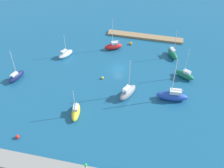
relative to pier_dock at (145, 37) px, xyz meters
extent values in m
plane|color=#19567F|center=(4.93, 16.28, -0.33)|extent=(160.00, 160.00, 0.00)
cube|color=#997A56|center=(0.00, 0.00, 0.00)|extent=(22.80, 2.48, 0.66)
sphere|color=green|center=(4.14, 48.82, 4.46)|extent=(0.56, 0.56, 0.56)
ellipsoid|color=#19724C|center=(-12.36, 16.11, 0.57)|extent=(5.34, 3.83, 1.80)
cube|color=silver|center=(-12.72, 16.30, 1.82)|extent=(2.10, 1.74, 0.70)
cylinder|color=silver|center=(-12.13, 16.00, 5.02)|extent=(0.12, 0.12, 7.10)
cylinder|color=silver|center=(-12.95, 16.41, 2.32)|extent=(1.68, 0.92, 0.10)
ellipsoid|color=red|center=(8.16, 7.86, 0.57)|extent=(5.43, 3.82, 1.80)
cube|color=silver|center=(7.79, 7.69, 1.78)|extent=(2.14, 1.76, 0.63)
cylinder|color=silver|center=(8.39, 7.97, 5.50)|extent=(0.12, 0.12, 8.06)
cylinder|color=silver|center=(7.36, 7.49, 2.25)|extent=(2.10, 1.06, 0.10)
ellipsoid|color=gray|center=(0.69, 25.78, 0.76)|extent=(4.19, 6.19, 2.18)
cube|color=silver|center=(0.88, 26.21, 2.30)|extent=(1.94, 2.42, 0.90)
cylinder|color=silver|center=(0.57, 25.51, 6.02)|extent=(0.14, 0.14, 8.33)
cylinder|color=silver|center=(1.09, 26.69, 2.90)|extent=(1.16, 2.41, 0.11)
ellipsoid|color=#2347B2|center=(-9.71, 24.67, 0.74)|extent=(7.51, 2.73, 2.15)
cube|color=silver|center=(-10.30, 24.63, 2.29)|extent=(2.74, 1.52, 0.94)
cylinder|color=silver|center=(-9.34, 24.69, 6.75)|extent=(0.18, 0.18, 9.85)
cylinder|color=silver|center=(-10.65, 24.60, 2.91)|extent=(2.62, 0.32, 0.14)
ellipsoid|color=white|center=(20.37, 14.21, 0.47)|extent=(3.83, 4.91, 1.61)
cube|color=silver|center=(20.57, 14.53, 1.61)|extent=(1.72, 1.97, 0.67)
cylinder|color=silver|center=(20.26, 14.01, 3.87)|extent=(0.11, 0.11, 5.19)
cylinder|color=silver|center=(20.75, 14.84, 2.10)|extent=(1.06, 1.72, 0.09)
ellipsoid|color=yellow|center=(10.98, 34.17, 0.47)|extent=(2.59, 5.54, 1.61)
cube|color=silver|center=(11.04, 33.75, 1.60)|extent=(1.35, 2.06, 0.65)
cylinder|color=silver|center=(10.93, 34.43, 4.26)|extent=(0.13, 0.13, 5.96)
cylinder|color=silver|center=(11.09, 33.48, 2.08)|extent=(0.41, 1.91, 0.10)
ellipsoid|color=#141E4C|center=(29.41, 26.01, 0.54)|extent=(3.09, 5.43, 1.75)
cube|color=silver|center=(29.54, 26.41, 1.66)|extent=(1.47, 2.07, 0.47)
cylinder|color=silver|center=(29.33, 25.77, 4.93)|extent=(0.13, 0.13, 7.02)
cylinder|color=silver|center=(29.66, 26.78, 2.04)|extent=(0.76, 2.06, 0.10)
ellipsoid|color=#19724C|center=(-8.75, 7.83, 0.61)|extent=(3.80, 5.02, 1.88)
cube|color=silver|center=(-8.55, 7.49, 1.84)|extent=(1.69, 1.99, 0.58)
cylinder|color=silver|center=(-8.87, 8.04, 4.92)|extent=(0.12, 0.12, 6.74)
cylinder|color=silver|center=(-8.30, 7.05, 2.28)|extent=(1.23, 2.03, 0.09)
sphere|color=red|center=(20.90, 43.03, 0.10)|extent=(0.86, 0.86, 0.86)
sphere|color=orange|center=(3.63, 4.55, 0.10)|extent=(0.86, 0.86, 0.86)
sphere|color=yellow|center=(8.10, 21.11, 0.00)|extent=(0.66, 0.66, 0.66)
camera|label=1|loc=(-6.24, 74.24, 48.75)|focal=46.09mm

